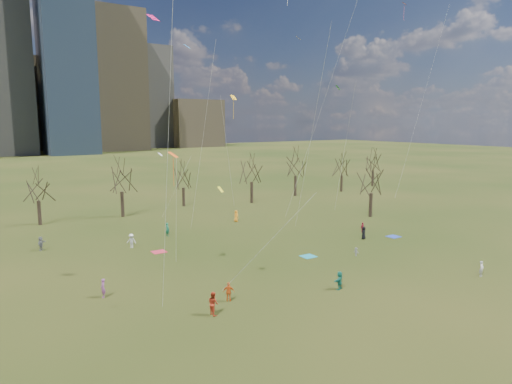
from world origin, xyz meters
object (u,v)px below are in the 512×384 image
blanket_crimson (159,252)px  person_1 (482,269)px  blanket_teal (308,256)px  person_2 (213,303)px  blanket_navy (394,237)px  person_4 (229,292)px

blanket_crimson → person_1: bearing=-47.9°
blanket_teal → person_1: person_1 is taller
blanket_teal → person_2: bearing=-154.2°
blanket_crimson → person_1: person_1 is taller
blanket_navy → person_1: 16.16m
blanket_navy → blanket_crimson: same height
person_1 → person_2: 27.08m
blanket_navy → person_4: bearing=-166.8°
blanket_teal → blanket_navy: bearing=2.4°
blanket_navy → person_2: (-31.65, -8.58, 0.93)m
blanket_crimson → person_1: size_ratio=1.04×
person_4 → blanket_teal: bearing=-119.3°
blanket_teal → person_4: 15.37m
blanket_navy → person_2: 32.80m
blanket_navy → blanket_crimson: 30.43m
person_2 → person_1: bearing=-106.9°
blanket_crimson → person_4: (-0.67, -17.33, 0.82)m
blanket_teal → blanket_crimson: bearing=140.3°
person_4 → person_1: bearing=-162.5°
person_1 → person_2: size_ratio=0.82×
person_1 → person_2: person_2 is taller
person_2 → blanket_crimson: bearing=-11.8°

